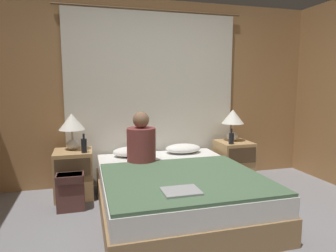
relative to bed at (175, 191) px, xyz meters
The scene contains 16 objects.
ground_plane 0.78m from the bed, 90.00° to the right, with size 16.00×16.00×0.00m, color gray.
wall_back 1.53m from the bed, 90.00° to the left, with size 4.83×0.06×2.50m.
curtain_panel 1.43m from the bed, 90.00° to the left, with size 2.55×0.02×2.36m.
bed is the anchor object (origin of this frame).
nightstand_left 1.30m from the bed, 146.20° to the left, with size 0.45×0.47×0.58m.
nightstand_right 1.30m from the bed, 33.80° to the left, with size 0.45×0.47×0.58m.
lamp_left 1.49m from the bed, 143.82° to the left, with size 0.31×0.31×0.44m.
lamp_right 1.49m from the bed, 36.18° to the left, with size 0.31×0.31×0.44m.
pillow_left 0.92m from the bed, 113.63° to the left, with size 0.48×0.34×0.12m.
pillow_right 0.92m from the bed, 66.37° to the left, with size 0.48×0.34×0.12m.
blanket_on_bed 0.38m from the bed, 90.00° to the right, with size 1.54×1.38×0.03m.
person_left_in_bed 0.71m from the bed, 123.86° to the left, with size 0.34×0.34×0.61m.
beer_bottle_on_left_stand 1.19m from the bed, 148.35° to the left, with size 0.07×0.07×0.22m.
beer_bottle_on_right_stand 1.20m from the bed, 31.30° to the left, with size 0.07×0.07×0.21m.
laptop_on_bed 0.76m from the bed, 103.14° to the right, with size 0.31×0.25×0.02m.
backpack_on_floor 1.15m from the bed, 163.48° to the left, with size 0.29×0.21×0.41m.
Camera 1 is at (-0.91, -2.23, 1.38)m, focal length 32.00 mm.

